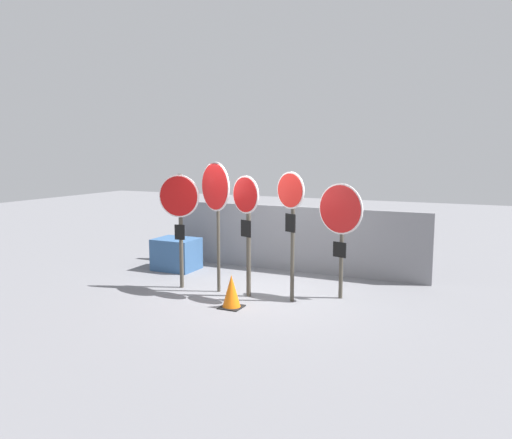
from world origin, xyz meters
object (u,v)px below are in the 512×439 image
object	(u,v)px
stop_sign_1	(216,196)
stop_sign_3	(291,210)
stop_sign_0	(179,208)
stop_sign_2	(247,214)
traffic_cone_0	(232,292)
storage_crate	(176,254)
stop_sign_4	(340,219)

from	to	relation	value
stop_sign_1	stop_sign_3	bearing A→B (deg)	27.95
stop_sign_0	stop_sign_2	world-z (taller)	stop_sign_0
traffic_cone_0	storage_crate	size ratio (longest dim) A/B	0.61
stop_sign_3	stop_sign_2	bearing A→B (deg)	-152.97
stop_sign_1	traffic_cone_0	size ratio (longest dim) A/B	4.31
stop_sign_4	traffic_cone_0	bearing A→B (deg)	-121.76
stop_sign_3	traffic_cone_0	world-z (taller)	stop_sign_3
stop_sign_1	traffic_cone_0	xyz separation A→B (m)	(0.73, -0.76, -1.61)
stop_sign_1	stop_sign_0	bearing A→B (deg)	-148.54
stop_sign_3	traffic_cone_0	distance (m)	1.80
storage_crate	traffic_cone_0	bearing A→B (deg)	-39.04
stop_sign_0	stop_sign_1	distance (m)	0.84
stop_sign_2	stop_sign_4	world-z (taller)	stop_sign_2
stop_sign_3	stop_sign_4	world-z (taller)	stop_sign_3
stop_sign_0	stop_sign_3	distance (m)	2.34
stop_sign_2	stop_sign_4	xyz separation A→B (m)	(1.62, 0.60, -0.07)
stop_sign_2	traffic_cone_0	xyz separation A→B (m)	(0.05, -0.72, -1.29)
stop_sign_2	stop_sign_3	world-z (taller)	stop_sign_3
stop_sign_0	stop_sign_4	size ratio (longest dim) A/B	1.06
stop_sign_4	storage_crate	size ratio (longest dim) A/B	2.24
stop_sign_1	traffic_cone_0	bearing A→B (deg)	-18.36
traffic_cone_0	storage_crate	bearing A→B (deg)	140.96
stop_sign_4	traffic_cone_0	world-z (taller)	stop_sign_4
stop_sign_2	storage_crate	size ratio (longest dim) A/B	2.37
traffic_cone_0	stop_sign_2	bearing A→B (deg)	94.17
stop_sign_0	stop_sign_2	xyz separation A→B (m)	(1.48, 0.01, -0.05)
stop_sign_0	stop_sign_4	distance (m)	3.16
stop_sign_3	stop_sign_4	bearing A→B (deg)	60.53
stop_sign_0	storage_crate	world-z (taller)	stop_sign_0
stop_sign_3	stop_sign_4	distance (m)	0.96
stop_sign_0	stop_sign_2	bearing A→B (deg)	-9.95
stop_sign_1	stop_sign_4	bearing A→B (deg)	41.50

